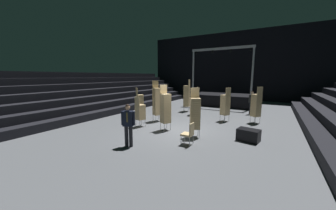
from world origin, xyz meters
TOP-DOWN VIEW (x-y plane):
  - ground_plane at (0.00, 0.00)m, footprint 22.00×30.00m
  - arena_end_wall at (0.00, 15.00)m, footprint 22.00×0.30m
  - bleacher_bank_left at (-8.38, 1.00)m, footprint 5.25×24.00m
  - stage_riser at (-0.00, 9.76)m, footprint 5.73×3.43m
  - man_with_tie at (-0.64, -3.03)m, footprint 0.56×0.37m
  - chair_stack_front_left at (-1.77, 5.06)m, footprint 0.51×0.51m
  - chair_stack_front_right at (3.41, 3.74)m, footprint 0.62×0.62m
  - chair_stack_mid_left at (1.69, 3.28)m, footprint 0.60×0.60m
  - chair_stack_mid_right at (1.21, -0.56)m, footprint 0.60×0.60m
  - chair_stack_mid_centre at (-0.54, -0.30)m, footprint 0.59×0.59m
  - chair_stack_rear_left at (-2.03, 1.13)m, footprint 0.60×0.60m
  - chair_stack_rear_right at (-2.14, -0.42)m, footprint 0.55×0.55m
  - chair_stack_rear_centre at (-0.67, 4.07)m, footprint 0.60×0.60m
  - chair_stack_aisle_left at (-3.56, 1.32)m, footprint 0.62×0.62m
  - crew_worker_near_stage at (2.89, 6.46)m, footprint 0.41×0.53m
  - equipment_road_case at (3.47, 0.12)m, footprint 1.00×0.76m
  - loose_chair_near_man at (1.39, -1.65)m, footprint 0.44×0.44m

SIDE VIEW (x-z plane):
  - ground_plane at x=0.00m, z-range -0.10..0.00m
  - equipment_road_case at x=3.47m, z-range 0.00..0.53m
  - loose_chair_near_man at x=1.39m, z-range 0.06..1.01m
  - stage_riser at x=0.00m, z-range -2.04..3.27m
  - chair_stack_rear_right at x=-2.14m, z-range 0.00..1.71m
  - crew_worker_near_stage at x=2.89m, z-range 0.12..1.86m
  - man_with_tie at x=-0.64m, z-range 0.12..1.86m
  - chair_stack_rear_centre at x=-0.67m, z-range 0.00..2.05m
  - chair_stack_aisle_left at x=-3.56m, z-range 0.00..2.05m
  - chair_stack_mid_left at x=1.69m, z-range 0.00..2.14m
  - chair_stack_front_right at x=3.41m, z-range 0.00..2.22m
  - chair_stack_mid_right at x=1.21m, z-range 0.00..2.30m
  - chair_stack_mid_centre at x=-0.54m, z-range 0.00..2.39m
  - chair_stack_front_left at x=-1.77m, z-range 0.00..2.56m
  - chair_stack_rear_left at x=-2.03m, z-range 0.00..2.56m
  - bleacher_bank_left at x=-8.38m, z-range 0.00..3.15m
  - arena_end_wall at x=0.00m, z-range 0.00..8.00m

